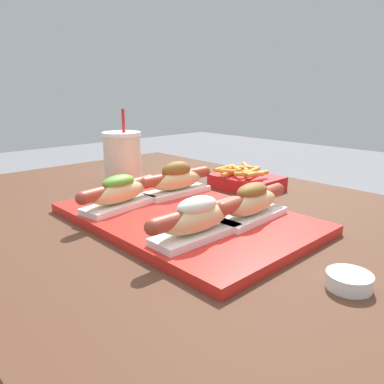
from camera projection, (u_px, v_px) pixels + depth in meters
The scene contains 9 objects.
patio_table at pixel (187, 359), 0.90m from camera, with size 1.33×0.89×0.75m.
serving_tray at pixel (185, 218), 0.74m from camera, with size 0.49×0.32×0.02m.
hot_dog_0 at pixel (119, 192), 0.76m from camera, with size 0.08×0.20×0.07m.
hot_dog_1 at pixel (197, 218), 0.60m from camera, with size 0.06×0.20×0.07m.
hot_dog_2 at pixel (177, 179), 0.86m from camera, with size 0.07×0.20×0.08m.
hot_dog_3 at pixel (252, 202), 0.69m from camera, with size 0.07×0.20×0.07m.
sauce_bowl at pixel (349, 280), 0.49m from camera, with size 0.06×0.06×0.02m.
drink_cup at pixel (123, 159), 0.99m from camera, with size 0.10×0.10×0.21m.
fries_basket at pixel (246, 181), 0.98m from camera, with size 0.17×0.14×0.06m.
Camera 1 is at (0.56, -0.51, 1.00)m, focal length 35.00 mm.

